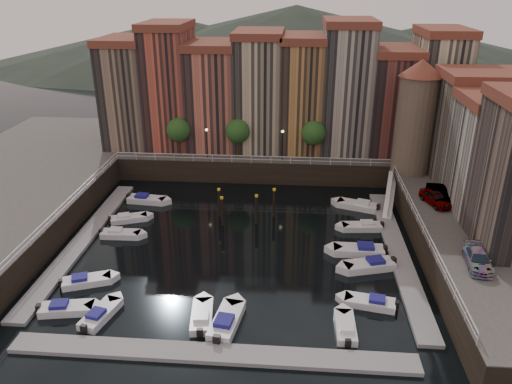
# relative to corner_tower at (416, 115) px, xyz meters

# --- Properties ---
(ground) EXTENTS (200.00, 200.00, 0.00)m
(ground) POSITION_rel_corner_tower_xyz_m (-20.00, -14.50, -10.19)
(ground) COLOR black
(ground) RESTS_ON ground
(quay_far) EXTENTS (80.00, 20.00, 3.00)m
(quay_far) POSITION_rel_corner_tower_xyz_m (-20.00, 11.50, -8.69)
(quay_far) COLOR black
(quay_far) RESTS_ON ground
(dock_left) EXTENTS (2.00, 28.00, 0.35)m
(dock_left) POSITION_rel_corner_tower_xyz_m (-36.20, -15.50, -10.02)
(dock_left) COLOR gray
(dock_left) RESTS_ON ground
(dock_right) EXTENTS (2.00, 28.00, 0.35)m
(dock_right) POSITION_rel_corner_tower_xyz_m (-3.80, -15.50, -10.02)
(dock_right) COLOR gray
(dock_right) RESTS_ON ground
(dock_near) EXTENTS (30.00, 2.00, 0.35)m
(dock_near) POSITION_rel_corner_tower_xyz_m (-20.00, -31.50, -10.02)
(dock_near) COLOR gray
(dock_near) RESTS_ON ground
(mountains) EXTENTS (145.00, 100.00, 18.00)m
(mountains) POSITION_rel_corner_tower_xyz_m (-18.28, 95.50, -2.28)
(mountains) COLOR #2D382D
(mountains) RESTS_ON ground
(far_terrace) EXTENTS (48.70, 10.30, 17.50)m
(far_terrace) POSITION_rel_corner_tower_xyz_m (-16.69, 9.00, 0.76)
(far_terrace) COLOR #7F6751
(far_terrace) RESTS_ON quay_far
(right_terrace) EXTENTS (9.30, 24.30, 14.00)m
(right_terrace) POSITION_rel_corner_tower_xyz_m (6.50, -10.70, -0.64)
(right_terrace) COLOR #695D50
(right_terrace) RESTS_ON quay_right
(corner_tower) EXTENTS (5.20, 5.20, 13.80)m
(corner_tower) POSITION_rel_corner_tower_xyz_m (0.00, 0.00, 0.00)
(corner_tower) COLOR #6B5B4C
(corner_tower) RESTS_ON quay_right
(promenade_trees) EXTENTS (21.20, 3.20, 5.20)m
(promenade_trees) POSITION_rel_corner_tower_xyz_m (-21.33, 3.70, -3.61)
(promenade_trees) COLOR black
(promenade_trees) RESTS_ON quay_far
(street_lamps) EXTENTS (10.36, 0.36, 4.18)m
(street_lamps) POSITION_rel_corner_tower_xyz_m (-21.00, 2.70, -4.30)
(street_lamps) COLOR black
(street_lamps) RESTS_ON quay_far
(railings) EXTENTS (36.08, 34.04, 0.52)m
(railings) POSITION_rel_corner_tower_xyz_m (-20.00, -9.62, -6.41)
(railings) COLOR white
(railings) RESTS_ON ground
(gangway) EXTENTS (2.78, 8.32, 3.73)m
(gangway) POSITION_rel_corner_tower_xyz_m (-2.90, -4.50, -8.28)
(gangway) COLOR white
(gangway) RESTS_ON ground
(mooring_pilings) EXTENTS (6.62, 3.08, 3.78)m
(mooring_pilings) POSITION_rel_corner_tower_xyz_m (-19.98, -9.33, -8.54)
(mooring_pilings) COLOR black
(mooring_pilings) RESTS_ON ground
(boat_left_0) EXTENTS (4.69, 2.39, 1.05)m
(boat_left_0) POSITION_rel_corner_tower_xyz_m (-32.80, -27.38, -9.84)
(boat_left_0) COLOR silver
(boat_left_0) RESTS_ON ground
(boat_left_1) EXTENTS (4.55, 3.04, 1.03)m
(boat_left_1) POSITION_rel_corner_tower_xyz_m (-32.77, -23.28, -9.85)
(boat_left_1) COLOR silver
(boat_left_1) RESTS_ON ground
(boat_left_2) EXTENTS (4.38, 1.66, 1.00)m
(boat_left_2) POSITION_rel_corner_tower_xyz_m (-32.63, -14.33, -9.86)
(boat_left_2) COLOR silver
(boat_left_2) RESTS_ON ground
(boat_left_3) EXTENTS (4.32, 2.92, 0.98)m
(boat_left_3) POSITION_rel_corner_tower_xyz_m (-32.95, -10.64, -9.86)
(boat_left_3) COLOR silver
(boat_left_3) RESTS_ON ground
(boat_left_4) EXTENTS (4.93, 2.19, 1.11)m
(boat_left_4) POSITION_rel_corner_tower_xyz_m (-32.36, -5.43, -9.82)
(boat_left_4) COLOR silver
(boat_left_4) RESTS_ON ground
(boat_right_0) EXTENTS (4.56, 2.38, 1.02)m
(boat_right_0) POSITION_rel_corner_tower_xyz_m (-7.60, -24.51, -9.85)
(boat_right_0) COLOR silver
(boat_right_0) RESTS_ON ground
(boat_right_1) EXTENTS (5.18, 3.06, 1.16)m
(boat_right_1) POSITION_rel_corner_tower_xyz_m (-6.95, -18.65, -9.80)
(boat_right_1) COLOR silver
(boat_right_1) RESTS_ON ground
(boat_right_2) EXTENTS (5.27, 1.96, 1.21)m
(boat_right_2) POSITION_rel_corner_tower_xyz_m (-7.59, -15.91, -9.79)
(boat_right_2) COLOR silver
(boat_right_2) RESTS_ON ground
(boat_right_3) EXTENTS (4.59, 2.03, 1.04)m
(boat_right_3) POSITION_rel_corner_tower_xyz_m (-6.70, -10.57, -9.84)
(boat_right_3) COLOR silver
(boat_right_3) RESTS_ON ground
(boat_right_4) EXTENTS (5.11, 3.29, 1.15)m
(boat_right_4) POSITION_rel_corner_tower_xyz_m (-6.59, -5.14, -9.81)
(boat_right_4) COLOR silver
(boat_right_4) RESTS_ON ground
(boat_near_0) EXTENTS (2.59, 4.58, 1.02)m
(boat_near_0) POSITION_rel_corner_tower_xyz_m (-29.68, -27.92, -9.85)
(boat_near_0) COLOR silver
(boat_near_0) RESTS_ON ground
(boat_near_1) EXTENTS (2.16, 4.68, 1.05)m
(boat_near_1) POSITION_rel_corner_tower_xyz_m (-21.42, -27.57, -9.84)
(boat_near_1) COLOR silver
(boat_near_1) RESTS_ON ground
(boat_near_2) EXTENTS (2.63, 5.34, 1.20)m
(boat_near_2) POSITION_rel_corner_tower_xyz_m (-19.38, -28.08, -9.79)
(boat_near_2) COLOR silver
(boat_near_2) RESTS_ON ground
(boat_near_3) EXTENTS (1.55, 4.22, 0.97)m
(boat_near_3) POSITION_rel_corner_tower_xyz_m (-10.02, -27.97, -9.87)
(boat_near_3) COLOR silver
(boat_near_3) RESTS_ON ground
(car_a) EXTENTS (3.05, 4.65, 1.47)m
(car_a) POSITION_rel_corner_tower_xyz_m (0.72, -10.08, -6.46)
(car_a) COLOR gray
(car_a) RESTS_ON quay_right
(car_b) EXTENTS (1.76, 4.77, 1.56)m
(car_b) POSITION_rel_corner_tower_xyz_m (1.24, -9.07, -6.41)
(car_b) COLOR gray
(car_b) RESTS_ON quay_right
(car_c) EXTENTS (2.33, 4.77, 1.34)m
(car_c) POSITION_rel_corner_tower_xyz_m (1.16, -22.51, -6.53)
(car_c) COLOR gray
(car_c) RESTS_ON quay_right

